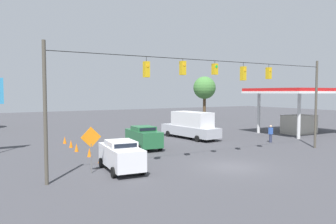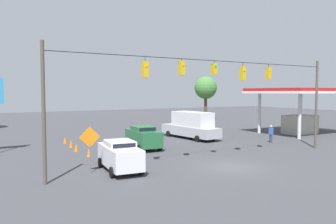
{
  "view_description": "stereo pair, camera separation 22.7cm",
  "coord_description": "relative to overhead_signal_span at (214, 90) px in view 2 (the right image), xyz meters",
  "views": [
    {
      "loc": [
        14.47,
        16.19,
        4.92
      ],
      "look_at": [
        -1.25,
        -10.4,
        3.05
      ],
      "focal_mm": 35.0,
      "sensor_mm": 36.0,
      "label": 1
    },
    {
      "loc": [
        14.27,
        16.31,
        4.92
      ],
      "look_at": [
        -1.25,
        -10.4,
        3.05
      ],
      "focal_mm": 35.0,
      "sensor_mm": 36.0,
      "label": 2
    }
  ],
  "objects": [
    {
      "name": "sedan_green_withflow_mid",
      "position": [
        1.97,
        -7.24,
        -4.06
      ],
      "size": [
        2.28,
        4.34,
        1.98
      ],
      "color": "#236038",
      "rests_on": "ground_plane"
    },
    {
      "name": "box_truck_silver_oncoming_far",
      "position": [
        -5.25,
        -10.52,
        -3.69
      ],
      "size": [
        2.91,
        7.68,
        2.84
      ],
      "color": "#A8AAB2",
      "rests_on": "ground_plane"
    },
    {
      "name": "traffic_cone_third",
      "position": [
        7.33,
        -8.92,
        -4.75
      ],
      "size": [
        0.32,
        0.32,
        0.69
      ],
      "primitive_type": "cone",
      "color": "orange",
      "rests_on": "ground_plane"
    },
    {
      "name": "traffic_cone_fourth",
      "position": [
        7.22,
        -11.17,
        -4.75
      ],
      "size": [
        0.32,
        0.32,
        0.69
      ],
      "primitive_type": "cone",
      "color": "orange",
      "rests_on": "ground_plane"
    },
    {
      "name": "work_zone_sign",
      "position": [
        8.49,
        -1.2,
        -3.1
      ],
      "size": [
        1.27,
        0.06,
        2.84
      ],
      "color": "slate",
      "rests_on": "ground_plane"
    },
    {
      "name": "ground_plane",
      "position": [
        -0.01,
        1.88,
        -5.09
      ],
      "size": [
        140.0,
        140.0,
        0.0
      ],
      "primitive_type": "plane",
      "color": "#3D3D42"
    },
    {
      "name": "sedan_white_parked_shoulder",
      "position": [
        6.71,
        -0.82,
        -4.09
      ],
      "size": [
        2.3,
        4.56,
        1.91
      ],
      "color": "silver",
      "rests_on": "ground_plane"
    },
    {
      "name": "gas_station",
      "position": [
        -18.66,
        -7.33,
        -1.17
      ],
      "size": [
        10.78,
        8.21,
        5.38
      ],
      "color": "red",
      "rests_on": "ground_plane"
    },
    {
      "name": "traffic_cone_second",
      "position": [
        7.06,
        -6.26,
        -4.75
      ],
      "size": [
        0.32,
        0.32,
        0.69
      ],
      "primitive_type": "cone",
      "color": "orange",
      "rests_on": "ground_plane"
    },
    {
      "name": "traffic_cone_fifth",
      "position": [
        7.15,
        -13.78,
        -4.75
      ],
      "size": [
        0.32,
        0.32,
        0.69
      ],
      "primitive_type": "cone",
      "color": "orange",
      "rests_on": "ground_plane"
    },
    {
      "name": "pedestrian",
      "position": [
        -10.41,
        -4.23,
        -4.23
      ],
      "size": [
        0.4,
        0.28,
        1.7
      ],
      "color": "#2D334C",
      "rests_on": "ground_plane"
    },
    {
      "name": "tree_horizon_right",
      "position": [
        -21.15,
        -29.28,
        0.57
      ],
      "size": [
        4.03,
        4.03,
        7.74
      ],
      "color": "#4C3823",
      "rests_on": "ground_plane"
    },
    {
      "name": "overhead_signal_span",
      "position": [
        0.0,
        0.0,
        0.0
      ],
      "size": [
        22.8,
        0.38,
        7.64
      ],
      "color": "#4C473D",
      "rests_on": "ground_plane"
    },
    {
      "name": "traffic_cone_nearest",
      "position": [
        7.05,
        -3.71,
        -4.75
      ],
      "size": [
        0.32,
        0.32,
        0.69
      ],
      "primitive_type": "cone",
      "color": "orange",
      "rests_on": "ground_plane"
    }
  ]
}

